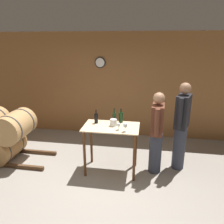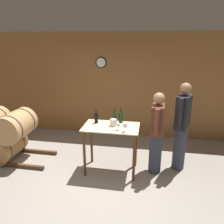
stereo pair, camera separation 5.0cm
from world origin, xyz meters
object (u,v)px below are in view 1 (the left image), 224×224
object	(u,v)px
ice_bucket	(113,122)
person_visitor_with_scarf	(157,132)
wine_glass_near_left	(119,125)
wine_glass_near_center	(125,126)
wine_bottle_center	(121,117)
person_host	(181,125)
wine_bottle_left	(114,117)
wine_bottle_far_left	(96,118)

from	to	relation	value
ice_bucket	person_visitor_with_scarf	bearing A→B (deg)	5.03
wine_glass_near_left	person_visitor_with_scarf	size ratio (longest dim) A/B	0.08
wine_glass_near_left	wine_glass_near_center	xyz separation A→B (m)	(0.12, -0.06, 0.02)
wine_bottle_center	ice_bucket	size ratio (longest dim) A/B	2.20
ice_bucket	wine_glass_near_left	bearing A→B (deg)	-56.60
person_host	wine_bottle_left	bearing A→B (deg)	-175.31
wine_bottle_far_left	wine_glass_near_left	bearing A→B (deg)	-29.84
wine_glass_near_center	person_visitor_with_scarf	size ratio (longest dim) A/B	0.09
wine_bottle_center	wine_glass_near_left	xyz separation A→B (m)	(0.01, -0.38, -0.02)
ice_bucket	person_host	world-z (taller)	person_host
wine_glass_near_center	wine_bottle_far_left	bearing A→B (deg)	150.73
person_host	person_visitor_with_scarf	distance (m)	0.52
wine_bottle_far_left	wine_glass_near_left	world-z (taller)	wine_bottle_far_left
wine_bottle_far_left	ice_bucket	bearing A→B (deg)	-13.99
wine_bottle_far_left	person_host	xyz separation A→B (m)	(1.63, 0.20, -0.12)
wine_bottle_left	wine_glass_near_center	bearing A→B (deg)	-58.93
wine_bottle_center	ice_bucket	distance (m)	0.24
wine_glass_near_center	person_host	xyz separation A→B (m)	(1.03, 0.53, -0.13)
wine_bottle_far_left	wine_glass_near_center	distance (m)	0.68
person_host	wine_glass_near_center	bearing A→B (deg)	-152.81
wine_bottle_center	wine_glass_near_center	world-z (taller)	wine_bottle_center
wine_bottle_center	person_visitor_with_scarf	bearing A→B (deg)	-10.49
wine_bottle_left	person_visitor_with_scarf	xyz separation A→B (m)	(0.82, -0.11, -0.21)
person_visitor_with_scarf	ice_bucket	bearing A→B (deg)	-174.97
wine_glass_near_left	wine_bottle_left	bearing A→B (deg)	109.98
ice_bucket	person_visitor_with_scarf	size ratio (longest dim) A/B	0.08
wine_bottle_left	wine_bottle_far_left	bearing A→B (deg)	-165.10
wine_bottle_left	person_host	bearing A→B (deg)	4.69
wine_glass_near_center	person_visitor_with_scarf	world-z (taller)	person_visitor_with_scarf
wine_glass_near_center	person_host	bearing A→B (deg)	27.19
ice_bucket	person_visitor_with_scarf	distance (m)	0.83
wine_bottle_far_left	wine_bottle_center	world-z (taller)	wine_bottle_center
wine_glass_near_center	person_visitor_with_scarf	bearing A→B (deg)	29.41
wine_bottle_left	wine_glass_near_left	bearing A→B (deg)	-70.02
person_host	person_visitor_with_scarf	bearing A→B (deg)	-155.59
wine_bottle_far_left	person_visitor_with_scarf	bearing A→B (deg)	-0.80
wine_bottle_center	wine_glass_near_center	bearing A→B (deg)	-73.80
wine_bottle_left	wine_bottle_center	distance (m)	0.13
wine_bottle_center	person_visitor_with_scarf	xyz separation A→B (m)	(0.69, -0.13, -0.21)
wine_glass_near_left	wine_glass_near_center	size ratio (longest dim) A/B	0.83
person_visitor_with_scarf	wine_glass_near_left	bearing A→B (deg)	-159.74
wine_glass_near_left	person_host	world-z (taller)	person_host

